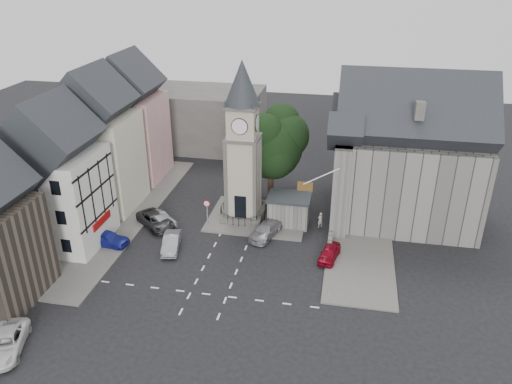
% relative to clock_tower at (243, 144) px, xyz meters
% --- Properties ---
extents(ground, '(120.00, 120.00, 0.00)m').
position_rel_clock_tower_xyz_m(ground, '(0.00, -7.99, -8.12)').
color(ground, black).
rests_on(ground, ground).
extents(pavement_west, '(6.00, 30.00, 0.14)m').
position_rel_clock_tower_xyz_m(pavement_west, '(-12.50, -1.99, -8.05)').
color(pavement_west, '#595651').
rests_on(pavement_west, ground).
extents(pavement_east, '(6.00, 26.00, 0.14)m').
position_rel_clock_tower_xyz_m(pavement_east, '(12.00, 0.01, -8.05)').
color(pavement_east, '#595651').
rests_on(pavement_east, ground).
extents(central_island, '(10.00, 8.00, 0.16)m').
position_rel_clock_tower_xyz_m(central_island, '(1.50, 0.01, -8.04)').
color(central_island, '#595651').
rests_on(central_island, ground).
extents(road_markings, '(20.00, 8.00, 0.01)m').
position_rel_clock_tower_xyz_m(road_markings, '(0.00, -13.49, -8.12)').
color(road_markings, silver).
rests_on(road_markings, ground).
extents(clock_tower, '(4.86, 4.86, 16.25)m').
position_rel_clock_tower_xyz_m(clock_tower, '(0.00, 0.00, 0.00)').
color(clock_tower, '#4C4944').
rests_on(clock_tower, ground).
extents(stone_shelter, '(4.30, 3.30, 3.08)m').
position_rel_clock_tower_xyz_m(stone_shelter, '(4.80, -0.49, -6.57)').
color(stone_shelter, '#5C5A55').
rests_on(stone_shelter, ground).
extents(town_tree, '(7.20, 7.20, 10.80)m').
position_rel_clock_tower_xyz_m(town_tree, '(2.00, 5.01, -1.15)').
color(town_tree, black).
rests_on(town_tree, ground).
extents(warning_sign_post, '(0.70, 0.19, 2.85)m').
position_rel_clock_tower_xyz_m(warning_sign_post, '(-3.20, -2.56, -6.09)').
color(warning_sign_post, black).
rests_on(warning_sign_post, ground).
extents(terrace_pink, '(8.10, 7.60, 12.80)m').
position_rel_clock_tower_xyz_m(terrace_pink, '(-15.50, 8.01, -1.54)').
color(terrace_pink, '#CB8C96').
rests_on(terrace_pink, ground).
extents(terrace_cream, '(8.10, 7.60, 12.80)m').
position_rel_clock_tower_xyz_m(terrace_cream, '(-15.50, 0.01, -1.54)').
color(terrace_cream, beige).
rests_on(terrace_cream, ground).
extents(terrace_tudor, '(8.10, 7.60, 12.00)m').
position_rel_clock_tower_xyz_m(terrace_tudor, '(-15.50, -7.99, -1.93)').
color(terrace_tudor, silver).
rests_on(terrace_tudor, ground).
extents(backdrop_west, '(20.00, 10.00, 8.00)m').
position_rel_clock_tower_xyz_m(backdrop_west, '(-12.00, 20.01, -4.12)').
color(backdrop_west, '#4C4944').
rests_on(backdrop_west, ground).
extents(east_building, '(14.40, 11.40, 12.60)m').
position_rel_clock_tower_xyz_m(east_building, '(15.59, 3.01, -1.86)').
color(east_building, '#5C5A55').
rests_on(east_building, ground).
extents(east_boundary_wall, '(0.40, 16.00, 0.90)m').
position_rel_clock_tower_xyz_m(east_boundary_wall, '(9.20, 2.01, -7.67)').
color(east_boundary_wall, '#5C5A55').
rests_on(east_boundary_wall, ground).
extents(flagpole, '(3.68, 0.10, 2.74)m').
position_rel_clock_tower_xyz_m(flagpole, '(8.00, -3.99, -1.12)').
color(flagpole, white).
rests_on(flagpole, ground).
extents(car_west_blue, '(4.45, 2.09, 1.47)m').
position_rel_clock_tower_xyz_m(car_west_blue, '(-11.50, -7.97, -7.38)').
color(car_west_blue, navy).
rests_on(car_west_blue, ground).
extents(car_west_silver, '(4.10, 3.21, 1.30)m').
position_rel_clock_tower_xyz_m(car_west_silver, '(-7.96, -3.35, -7.47)').
color(car_west_silver, gray).
rests_on(car_west_silver, ground).
extents(car_west_grey, '(5.23, 4.93, 1.37)m').
position_rel_clock_tower_xyz_m(car_west_grey, '(-8.29, -3.68, -7.43)').
color(car_west_grey, '#29292B').
rests_on(car_west_grey, ground).
extents(car_island_silver, '(2.28, 4.34, 1.36)m').
position_rel_clock_tower_xyz_m(car_island_silver, '(-5.26, -7.49, -7.44)').
color(car_island_silver, '#94989D').
rests_on(car_island_silver, ground).
extents(car_island_east, '(3.30, 4.98, 1.34)m').
position_rel_clock_tower_xyz_m(car_island_east, '(2.98, -3.49, -7.45)').
color(car_island_east, gray).
rests_on(car_island_east, ground).
extents(car_east_red, '(2.18, 3.84, 1.23)m').
position_rel_clock_tower_xyz_m(car_east_red, '(9.27, -6.41, -7.50)').
color(car_east_red, maroon).
rests_on(car_east_red, ground).
extents(van_sw_white, '(3.73, 5.34, 1.35)m').
position_rel_clock_tower_xyz_m(van_sw_white, '(-11.95, -22.26, -7.44)').
color(van_sw_white, silver).
rests_on(van_sw_white, ground).
extents(pedestrian, '(0.71, 0.68, 1.64)m').
position_rel_clock_tower_xyz_m(pedestrian, '(8.00, -0.72, -7.30)').
color(pedestrian, '#ADA38F').
rests_on(pedestrian, ground).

